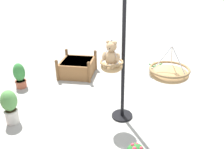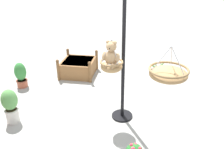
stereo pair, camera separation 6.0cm
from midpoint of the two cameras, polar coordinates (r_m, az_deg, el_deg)
ground_plane at (r=5.30m, az=-0.29°, el=-9.30°), size 40.00×40.00×0.00m
display_pole_central at (r=4.79m, az=2.22°, el=-1.69°), size 0.44×0.44×2.63m
hanging_basket_with_teddy at (r=4.43m, az=-0.47°, el=2.12°), size 0.43×0.43×0.62m
teddy_bear at (r=4.33m, az=-0.58°, el=4.56°), size 0.33×0.30×0.48m
hanging_basket_left_high at (r=3.75m, az=12.93°, el=0.33°), size 0.61×0.61×0.54m
wooden_planter_box at (r=7.01m, az=-8.44°, el=1.80°), size 1.13×1.13×0.61m
potted_plant_fern_front at (r=7.03m, az=10.00°, el=0.89°), size 0.44×0.43×0.38m
potted_plant_tall_leafy at (r=5.25m, az=-23.34°, el=-6.81°), size 0.32×0.32×0.75m
potted_plant_bushy_green at (r=6.63m, az=-21.28°, el=-0.21°), size 0.30×0.30×0.68m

